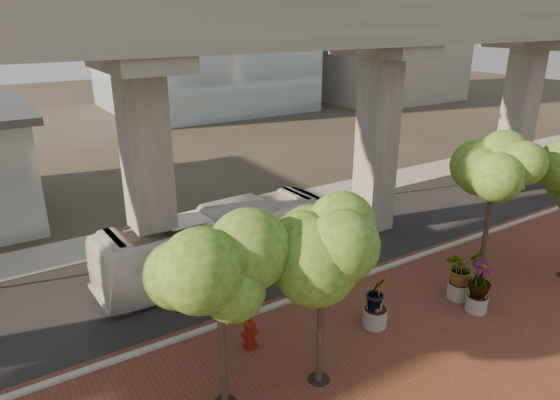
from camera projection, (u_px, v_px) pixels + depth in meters
ground at (301, 270)px, 22.62m from camera, size 160.00×160.00×0.00m
brick_plaza at (441, 368)px, 16.27m from camera, size 70.00×13.00×0.06m
asphalt_road at (278, 253)px, 24.20m from camera, size 90.00×8.00×0.04m
curb_strip at (328, 288)px, 21.01m from camera, size 70.00×0.25×0.16m
far_sidewalk at (227, 217)px, 28.55m from camera, size 90.00×3.00×0.06m
transit_viaduct at (278, 103)px, 21.68m from camera, size 72.00×5.60×12.40m
midrise_block at (384, 6)px, 66.04m from camera, size 18.00×16.00×24.00m
transit_bus at (219, 243)px, 21.85m from camera, size 10.87×3.14×2.99m
parked_car at (526, 158)px, 37.25m from camera, size 5.44×2.65×1.72m
fire_hydrant at (250, 333)px, 17.11m from camera, size 0.57×0.52×1.15m
planter_front at (461, 270)px, 19.85m from camera, size 1.91×1.91×2.10m
planter_right at (480, 281)px, 18.97m from camera, size 1.98×1.98×2.12m
planter_left at (377, 294)px, 18.04m from camera, size 1.97×1.97×2.16m
street_tree_far_west at (218, 261)px, 13.15m from camera, size 3.97×3.97×6.54m
street_tree_near_west at (323, 251)px, 14.17m from camera, size 3.84×3.84×6.25m
street_tree_near_east at (496, 167)px, 19.83m from camera, size 3.69×3.69×6.82m
streetlamp_east at (382, 124)px, 30.05m from camera, size 0.40×1.17×8.09m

